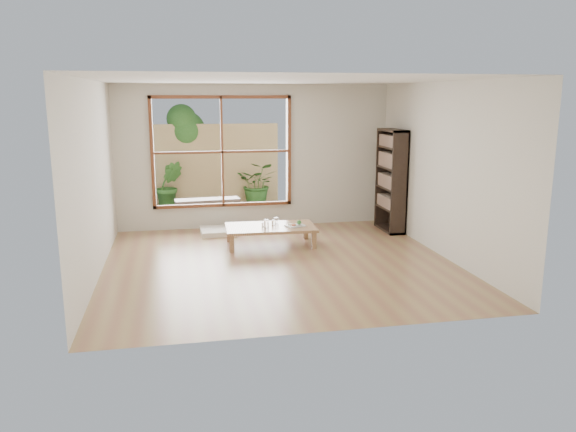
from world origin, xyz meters
name	(u,v)px	position (x,y,z in m)	size (l,w,h in m)	color
ground	(279,263)	(0.00, 0.00, 0.00)	(5.00, 5.00, 0.00)	#A08150
low_table	(270,228)	(0.04, 1.02, 0.28)	(1.48, 0.87, 0.32)	tan
floor_cushion	(218,231)	(-0.74, 1.97, 0.04)	(0.62, 0.62, 0.09)	silver
bookshelf	(391,181)	(2.33, 1.63, 0.91)	(0.29, 0.82, 1.82)	black
glass_tall	(266,224)	(-0.05, 0.90, 0.39)	(0.07, 0.07, 0.14)	silver
glass_mid	(274,223)	(0.10, 1.08, 0.36)	(0.06, 0.06, 0.09)	silver
glass_short	(276,221)	(0.16, 1.17, 0.37)	(0.08, 0.08, 0.10)	silver
glass_small	(264,225)	(-0.08, 0.99, 0.36)	(0.06, 0.06, 0.08)	silver
food_tray	(296,225)	(0.45, 0.94, 0.34)	(0.35, 0.30, 0.09)	white
deck	(219,215)	(-0.60, 3.56, 0.00)	(2.80, 2.00, 0.05)	#3A312A
garden_bench	(207,202)	(-0.85, 3.14, 0.36)	(1.27, 0.47, 0.40)	black
bamboo_fence	(215,165)	(-0.60, 4.56, 0.90)	(2.80, 0.06, 1.80)	tan
shrub_right	(258,183)	(0.33, 4.39, 0.50)	(0.86, 0.74, 0.95)	#2C5820
shrub_left	(169,186)	(-1.59, 4.21, 0.54)	(0.57, 0.46, 1.03)	#2C5820
garden_tree	(182,132)	(-1.28, 4.86, 1.63)	(1.04, 0.85, 2.22)	#4C3D2D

